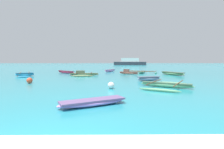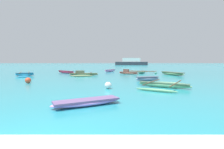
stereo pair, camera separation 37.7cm
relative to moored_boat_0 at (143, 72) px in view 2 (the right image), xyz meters
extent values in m
ellipsoid|color=#4CAA8B|center=(0.00, 0.00, -0.02)|extent=(2.02, 3.52, 0.29)
cube|color=#366A59|center=(0.00, 0.00, 0.09)|extent=(1.89, 3.24, 0.08)
cylinder|color=brown|center=(0.32, 0.73, 0.15)|extent=(4.03, 1.83, 0.07)
cylinder|color=brown|center=(-0.32, -0.73, 0.15)|extent=(4.03, 1.83, 0.07)
ellipsoid|color=#4CAA8B|center=(-2.00, 0.88, -0.06)|extent=(1.07, 2.08, 0.20)
ellipsoid|color=#4CAA8B|center=(2.00, -0.88, -0.06)|extent=(1.07, 2.08, 0.20)
ellipsoid|color=#6A9261|center=(3.62, -3.66, 0.06)|extent=(2.52, 3.98, 0.44)
cube|color=#475D42|center=(3.62, -3.66, 0.23)|extent=(2.34, 3.68, 0.08)
ellipsoid|color=#BC88E4|center=(-5.95, -20.04, -0.02)|extent=(3.26, 2.18, 0.29)
cube|color=slate|center=(-5.95, -20.04, 0.09)|extent=(3.01, 2.04, 0.08)
ellipsoid|color=#8F9863|center=(-8.71, -3.93, -0.01)|extent=(4.08, 0.64, 0.31)
cube|color=#5B6043|center=(-8.71, -3.93, 0.11)|extent=(3.76, 0.61, 0.08)
cube|color=#5B6043|center=(-9.22, -3.93, 0.32)|extent=(1.15, 0.52, 0.35)
cylinder|color=brown|center=(-7.79, -3.92, 0.17)|extent=(0.12, 4.10, 0.07)
cylinder|color=brown|center=(-9.62, -3.94, 0.17)|extent=(0.12, 4.10, 0.07)
ellipsoid|color=#8F9863|center=(-8.73, -1.88, -0.06)|extent=(2.90, 0.23, 0.20)
ellipsoid|color=#8F9863|center=(-8.68, -5.98, -0.06)|extent=(2.90, 0.23, 0.20)
ellipsoid|color=#39ACE4|center=(-16.31, -4.99, 0.06)|extent=(2.38, 1.59, 0.44)
cube|color=#2C6B8A|center=(-16.31, -4.99, 0.24)|extent=(2.20, 1.49, 0.08)
cylinder|color=brown|center=(-15.84, -4.78, 0.30)|extent=(1.69, 3.76, 0.07)
cylinder|color=brown|center=(-16.78, -5.19, 0.30)|extent=(1.69, 3.76, 0.07)
ellipsoid|color=#39ACE4|center=(-17.13, -3.12, -0.06)|extent=(1.28, 0.71, 0.20)
ellipsoid|color=#39ACE4|center=(-15.50, -6.86, -0.06)|extent=(1.28, 0.71, 0.20)
ellipsoid|color=#7A87A9|center=(-1.24, -10.41, 0.05)|extent=(2.56, 1.27, 0.43)
cube|color=#50576A|center=(-1.24, -10.41, 0.22)|extent=(2.36, 1.19, 0.08)
ellipsoid|color=#AA2946|center=(-12.14, -0.12, 0.04)|extent=(3.42, 3.08, 0.40)
cube|color=maroon|center=(-12.14, -0.12, 0.20)|extent=(3.16, 2.85, 0.08)
ellipsoid|color=#D88ACA|center=(-5.15, 3.27, 0.05)|extent=(2.10, 2.68, 0.43)
cube|color=#84587C|center=(-5.15, 3.27, 0.23)|extent=(1.95, 2.48, 0.08)
ellipsoid|color=#6AAB7A|center=(-0.87, -14.73, 0.02)|extent=(3.67, 2.42, 0.37)
cube|color=#476A50|center=(-0.87, -14.73, 0.17)|extent=(3.39, 2.24, 0.08)
cylinder|color=brown|center=(-0.10, -15.18, 0.23)|extent=(2.14, 3.56, 0.07)
cylinder|color=brown|center=(-1.65, -14.27, 0.23)|extent=(2.14, 3.56, 0.07)
ellipsoid|color=#6AAB7A|center=(0.17, -12.97, -0.06)|extent=(2.52, 1.60, 0.20)
ellipsoid|color=#6AAB7A|center=(-1.91, -16.49, -0.06)|extent=(2.52, 1.60, 0.20)
ellipsoid|color=#CB6854|center=(-2.34, -1.96, 0.01)|extent=(2.90, 1.65, 0.35)
cube|color=brown|center=(-2.34, -1.96, 0.15)|extent=(2.68, 1.54, 0.08)
cube|color=brown|center=(-2.68, -1.81, 0.39)|extent=(0.93, 0.74, 0.39)
sphere|color=#E54C2D|center=(-12.40, -12.21, 0.10)|extent=(0.52, 0.52, 0.52)
sphere|color=white|center=(-5.09, -15.30, 0.09)|extent=(0.50, 0.50, 0.50)
cube|color=#2D333D|center=(3.56, 48.46, 0.53)|extent=(13.90, 3.06, 1.39)
cube|color=white|center=(3.56, 48.46, 2.06)|extent=(7.65, 2.60, 1.67)
camera|label=1|loc=(-5.18, -27.88, 1.90)|focal=28.00mm
camera|label=2|loc=(-4.80, -27.88, 1.90)|focal=28.00mm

